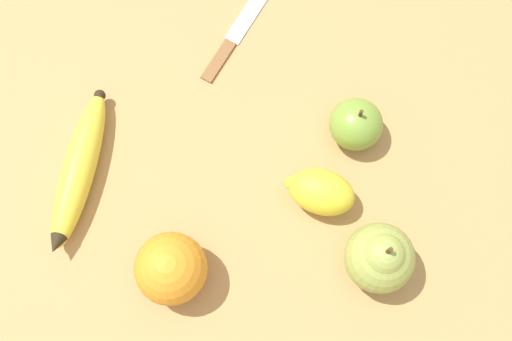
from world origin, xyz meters
TOP-DOWN VIEW (x-y plane):
  - ground_plane at (0.00, 0.00)m, footprint 3.00×3.00m
  - banana at (0.13, 0.10)m, footprint 0.19×0.16m
  - orange at (-0.04, 0.06)m, footprint 0.09×0.09m
  - pear at (-0.15, -0.16)m, footprint 0.08×0.08m
  - apple at (0.01, -0.23)m, footprint 0.07×0.07m
  - lemon at (-0.04, -0.15)m, footprint 0.10×0.10m
  - paring_knife at (0.21, -0.16)m, footprint 0.10×0.14m

SIDE VIEW (x-z plane):
  - ground_plane at x=0.00m, z-range 0.00..0.00m
  - paring_knife at x=0.21m, z-range 0.00..0.01m
  - banana at x=0.13m, z-range 0.00..0.04m
  - lemon at x=-0.04m, z-range 0.00..0.06m
  - apple at x=0.01m, z-range -0.01..0.07m
  - orange at x=-0.04m, z-range 0.00..0.09m
  - pear at x=-0.15m, z-range -0.01..0.10m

